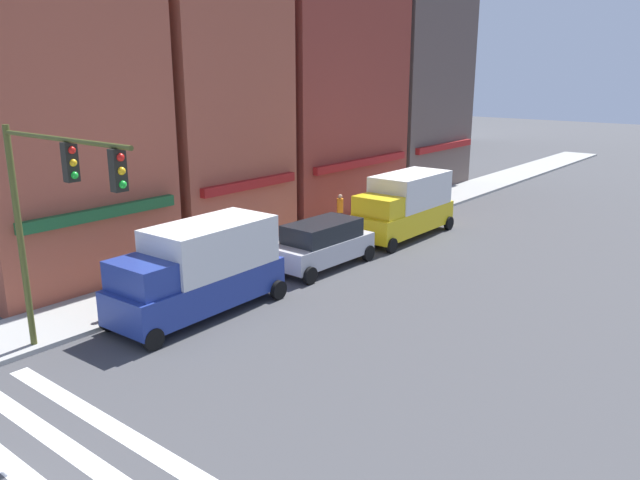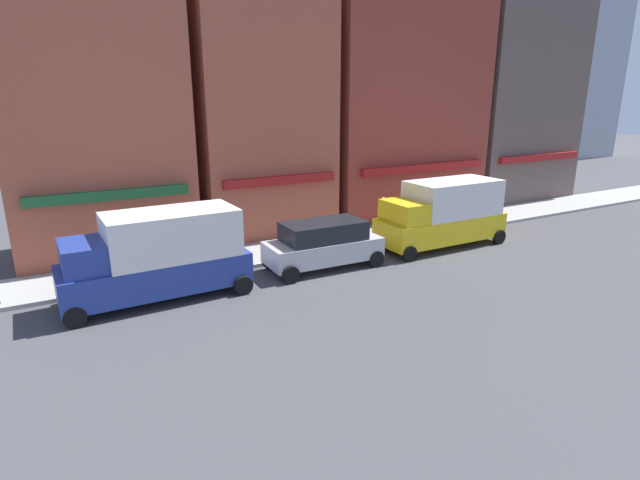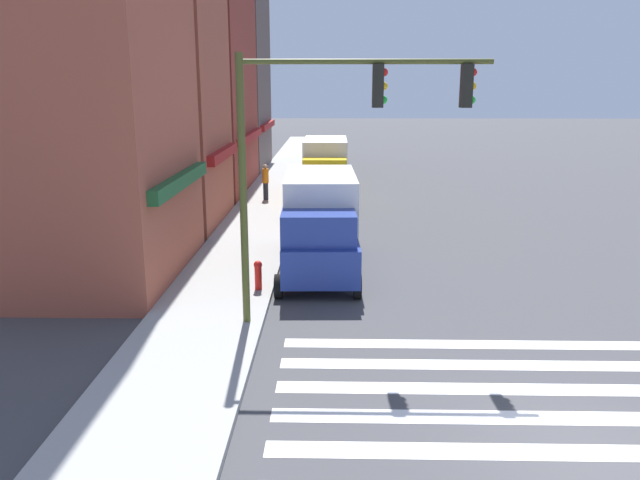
{
  "view_description": "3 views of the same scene",
  "coord_description": "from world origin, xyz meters",
  "px_view_note": "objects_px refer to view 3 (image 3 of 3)",
  "views": [
    {
      "loc": [
        -2.51,
        -10.69,
        7.92
      ],
      "look_at": [
        16.54,
        4.7,
        1.2
      ],
      "focal_mm": 35.0,
      "sensor_mm": 36.0,
      "label": 1
    },
    {
      "loc": [
        7.16,
        -12.06,
        6.79
      ],
      "look_at": [
        16.54,
        4.7,
        1.2
      ],
      "focal_mm": 28.0,
      "sensor_mm": 36.0,
      "label": 2
    },
    {
      "loc": [
        -9.06,
        4.3,
        5.83
      ],
      "look_at": [
        10.13,
        4.7,
        1.0
      ],
      "focal_mm": 35.0,
      "sensor_mm": 36.0,
      "label": 3
    }
  ],
  "objects_px": {
    "box_truck_yellow": "(325,168)",
    "pedestrian_orange_vest": "(266,181)",
    "box_truck_blue": "(320,221)",
    "suv_silver": "(323,201)",
    "traffic_signal": "(331,133)",
    "fire_hydrant": "(258,274)"
  },
  "relations": [
    {
      "from": "box_truck_yellow",
      "to": "pedestrian_orange_vest",
      "type": "relative_size",
      "value": 3.51
    },
    {
      "from": "box_truck_yellow",
      "to": "box_truck_blue",
      "type": "bearing_deg",
      "value": -179.89
    },
    {
      "from": "box_truck_blue",
      "to": "box_truck_yellow",
      "type": "distance_m",
      "value": 12.83
    },
    {
      "from": "suv_silver",
      "to": "pedestrian_orange_vest",
      "type": "height_order",
      "value": "suv_silver"
    },
    {
      "from": "traffic_signal",
      "to": "fire_hydrant",
      "type": "relative_size",
      "value": 7.72
    },
    {
      "from": "traffic_signal",
      "to": "suv_silver",
      "type": "relative_size",
      "value": 1.37
    },
    {
      "from": "traffic_signal",
      "to": "box_truck_yellow",
      "type": "height_order",
      "value": "traffic_signal"
    },
    {
      "from": "suv_silver",
      "to": "box_truck_blue",
      "type": "bearing_deg",
      "value": -178.54
    },
    {
      "from": "fire_hydrant",
      "to": "pedestrian_orange_vest",
      "type": "bearing_deg",
      "value": 5.17
    },
    {
      "from": "suv_silver",
      "to": "box_truck_yellow",
      "type": "bearing_deg",
      "value": 1.46
    },
    {
      "from": "traffic_signal",
      "to": "box_truck_blue",
      "type": "xyz_separation_m",
      "value": [
        4.92,
        0.35,
        -3.15
      ]
    },
    {
      "from": "box_truck_yellow",
      "to": "fire_hydrant",
      "type": "height_order",
      "value": "box_truck_yellow"
    },
    {
      "from": "pedestrian_orange_vest",
      "to": "fire_hydrant",
      "type": "xyz_separation_m",
      "value": [
        -14.08,
        -1.27,
        -0.46
      ]
    },
    {
      "from": "box_truck_blue",
      "to": "box_truck_yellow",
      "type": "height_order",
      "value": "same"
    },
    {
      "from": "box_truck_yellow",
      "to": "fire_hydrant",
      "type": "xyz_separation_m",
      "value": [
        -15.31,
        1.7,
        -0.97
      ]
    },
    {
      "from": "traffic_signal",
      "to": "fire_hydrant",
      "type": "height_order",
      "value": "traffic_signal"
    },
    {
      "from": "traffic_signal",
      "to": "box_truck_blue",
      "type": "distance_m",
      "value": 5.86
    },
    {
      "from": "traffic_signal",
      "to": "pedestrian_orange_vest",
      "type": "distance_m",
      "value": 17.25
    },
    {
      "from": "fire_hydrant",
      "to": "suv_silver",
      "type": "bearing_deg",
      "value": -10.74
    },
    {
      "from": "suv_silver",
      "to": "box_truck_yellow",
      "type": "height_order",
      "value": "box_truck_yellow"
    },
    {
      "from": "traffic_signal",
      "to": "suv_silver",
      "type": "distance_m",
      "value": 12.0
    },
    {
      "from": "box_truck_blue",
      "to": "fire_hydrant",
      "type": "bearing_deg",
      "value": 144.01
    }
  ]
}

